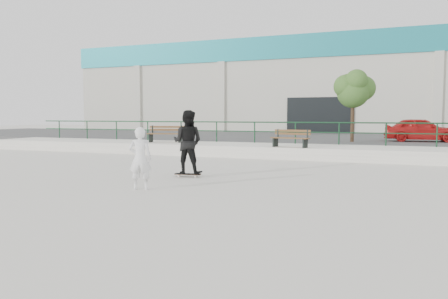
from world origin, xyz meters
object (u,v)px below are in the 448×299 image
at_px(bench_right, 291,138).
at_px(seated_skater, 140,158).
at_px(skateboard, 188,174).
at_px(standing_skater, 188,142).
at_px(tree, 354,88).
at_px(red_car, 421,130).
at_px(bench_left, 166,134).

xyz_separation_m(bench_right, seated_skater, (-1.74, -8.78, -0.10)).
bearing_deg(skateboard, standing_skater, 169.91).
relative_size(bench_right, standing_skater, 0.89).
bearing_deg(tree, seated_skater, -105.65).
bearing_deg(standing_skater, red_car, -124.32).
height_order(bench_left, standing_skater, standing_skater).
relative_size(bench_left, skateboard, 2.31).
bearing_deg(bench_right, tree, 78.63).
distance_m(bench_right, seated_skater, 8.95).
distance_m(bench_right, standing_skater, 6.52).
relative_size(skateboard, standing_skater, 0.43).
relative_size(bench_right, seated_skater, 1.09).
height_order(bench_left, skateboard, bench_left).
bearing_deg(skateboard, bench_right, 65.08).
distance_m(red_car, skateboard, 14.48).
height_order(skateboard, seated_skater, seated_skater).
height_order(bench_left, seated_skater, seated_skater).
bearing_deg(seated_skater, bench_left, -82.55).
relative_size(tree, skateboard, 4.45).
bearing_deg(skateboard, tree, 61.32).
bearing_deg(tree, bench_left, -156.32).
xyz_separation_m(red_car, seated_skater, (-7.01, -15.15, -0.33)).
bearing_deg(bench_left, bench_right, -21.17).
height_order(skateboard, standing_skater, standing_skater).
xyz_separation_m(skateboard, standing_skater, (-0.00, 0.00, 0.96)).
distance_m(tree, skateboard, 12.12).
relative_size(skateboard, seated_skater, 0.52).
bearing_deg(tree, skateboard, -108.60).
distance_m(bench_left, seated_skater, 10.92).
relative_size(bench_left, seated_skater, 1.20).
xyz_separation_m(tree, seated_skater, (-3.80, -13.58, -2.40)).
xyz_separation_m(bench_left, tree, (8.56, 3.76, 2.27)).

